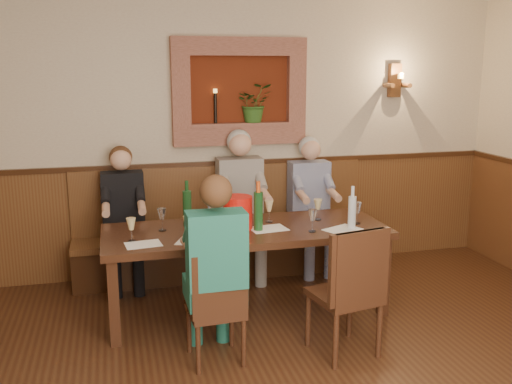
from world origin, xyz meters
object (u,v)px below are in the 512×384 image
(person_bench_left, at_px, (125,231))
(water_bottle, at_px, (352,211))
(person_bench_right, at_px, (311,217))
(spittoon_bucket, at_px, (238,213))
(chair_near_left, at_px, (216,328))
(wine_bottle_green_b, at_px, (187,207))
(chair_near_right, at_px, (345,317))
(person_chair_front, at_px, (215,285))
(dining_table, at_px, (246,237))
(bench, at_px, (225,243))
(wine_bottle_green_a, at_px, (258,210))
(person_bench_mid, at_px, (242,217))

(person_bench_left, bearing_deg, water_bottle, -29.51)
(person_bench_right, relative_size, spittoon_bucket, 4.99)
(chair_near_left, relative_size, spittoon_bucket, 3.08)
(spittoon_bucket, relative_size, wine_bottle_green_b, 0.70)
(chair_near_right, height_order, wine_bottle_green_b, wine_bottle_green_b)
(chair_near_right, height_order, person_bench_right, person_bench_right)
(chair_near_right, height_order, water_bottle, water_bottle)
(person_bench_right, bearing_deg, person_chair_front, -128.92)
(person_chair_front, bearing_deg, chair_near_right, -8.35)
(wine_bottle_green_b, bearing_deg, person_bench_left, 129.10)
(chair_near_left, distance_m, spittoon_bucket, 1.08)
(chair_near_right, height_order, spittoon_bucket, spittoon_bucket)
(dining_table, xyz_separation_m, person_bench_right, (0.89, 0.84, -0.10))
(person_bench_left, xyz_separation_m, wine_bottle_green_b, (0.52, -0.64, 0.35))
(spittoon_bucket, xyz_separation_m, water_bottle, (0.94, -0.23, 0.01))
(bench, xyz_separation_m, chair_near_left, (-0.41, -1.74, -0.08))
(wine_bottle_green_a, bearing_deg, chair_near_left, -125.13)
(dining_table, height_order, person_bench_right, person_bench_right)
(person_chair_front, distance_m, spittoon_bucket, 0.92)
(person_bench_mid, relative_size, water_bottle, 4.08)
(person_bench_right, bearing_deg, chair_near_right, -101.58)
(bench, xyz_separation_m, wine_bottle_green_b, (-0.47, -0.75, 0.59))
(dining_table, relative_size, spittoon_bucket, 8.57)
(dining_table, xyz_separation_m, water_bottle, (0.87, -0.22, 0.22))
(dining_table, distance_m, wine_bottle_green_a, 0.28)
(person_bench_right, bearing_deg, person_bench_left, 179.97)
(chair_near_left, bearing_deg, person_bench_right, 48.09)
(person_bench_mid, distance_m, person_chair_front, 1.71)
(person_bench_right, distance_m, wine_bottle_green_b, 1.54)
(spittoon_bucket, bearing_deg, bench, 85.75)
(dining_table, bearing_deg, wine_bottle_green_a, -44.19)
(chair_near_left, bearing_deg, person_bench_mid, 67.49)
(dining_table, xyz_separation_m, spittoon_bucket, (-0.07, 0.01, 0.22))
(person_bench_mid, bearing_deg, person_chair_front, -109.42)
(chair_near_right, bearing_deg, wine_bottle_green_a, 106.96)
(dining_table, bearing_deg, person_bench_mid, 79.55)
(water_bottle, bearing_deg, dining_table, 166.04)
(chair_near_right, distance_m, person_bench_mid, 1.82)
(bench, xyz_separation_m, wine_bottle_green_a, (0.09, -1.03, 0.60))
(chair_near_right, bearing_deg, person_bench_right, 67.30)
(chair_near_right, relative_size, spittoon_bucket, 3.56)
(chair_near_right, xyz_separation_m, wine_bottle_green_a, (-0.44, 0.83, 0.63))
(bench, relative_size, person_chair_front, 2.15)
(chair_near_left, height_order, chair_near_right, chair_near_right)
(wine_bottle_green_a, bearing_deg, water_bottle, -9.62)
(person_bench_left, xyz_separation_m, wine_bottle_green_a, (1.08, -0.92, 0.36))
(person_bench_mid, relative_size, wine_bottle_green_a, 3.56)
(dining_table, xyz_separation_m, person_chair_front, (-0.42, -0.78, -0.10))
(person_bench_mid, height_order, water_bottle, person_bench_mid)
(bench, bearing_deg, chair_near_right, -74.08)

